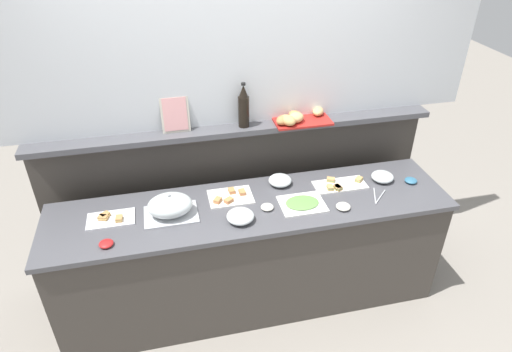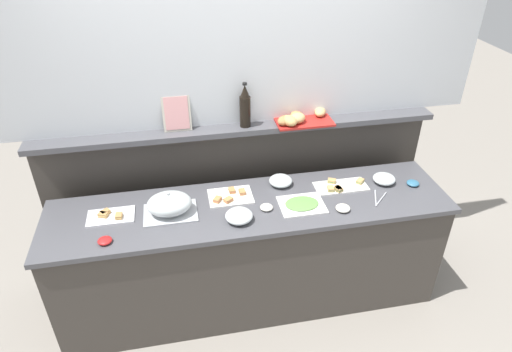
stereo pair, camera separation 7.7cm
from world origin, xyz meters
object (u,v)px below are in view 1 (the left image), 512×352
at_px(sandwich_platter_front, 230,197).
at_px(serving_cloche, 170,206).
at_px(glass_bowl_small, 240,217).
at_px(sandwich_platter_rear, 340,185).
at_px(cold_cuts_platter, 302,203).
at_px(bread_basket, 297,118).
at_px(glass_bowl_large, 280,181).
at_px(wine_bottle_dark, 244,107).
at_px(condiment_bowl_cream, 411,180).
at_px(sandwich_platter_side, 110,219).
at_px(framed_picture, 175,114).
at_px(glass_bowl_medium, 382,177).
at_px(serving_tongs, 378,197).
at_px(condiment_bowl_dark, 106,244).
at_px(condiment_bowl_red, 267,207).
at_px(condiment_bowl_teal, 343,207).

relative_size(sandwich_platter_front, serving_cloche, 0.87).
bearing_deg(glass_bowl_small, sandwich_platter_rear, 16.79).
height_order(cold_cuts_platter, bread_basket, bread_basket).
relative_size(sandwich_platter_front, bread_basket, 0.70).
distance_m(glass_bowl_large, wine_bottle_dark, 0.57).
bearing_deg(glass_bowl_small, condiment_bowl_cream, 7.19).
height_order(serving_cloche, glass_bowl_large, serving_cloche).
distance_m(wine_bottle_dark, bread_basket, 0.39).
relative_size(wine_bottle_dark, bread_basket, 0.74).
bearing_deg(sandwich_platter_side, sandwich_platter_rear, 1.37).
height_order(serving_cloche, framed_picture, framed_picture).
height_order(glass_bowl_medium, serving_tongs, glass_bowl_medium).
bearing_deg(cold_cuts_platter, condiment_bowl_dark, -173.92).
height_order(sandwich_platter_rear, glass_bowl_large, glass_bowl_large).
relative_size(condiment_bowl_dark, bread_basket, 0.20).
xyz_separation_m(glass_bowl_small, condiment_bowl_red, (0.19, 0.08, -0.02)).
bearing_deg(serving_tongs, framed_picture, 156.28).
relative_size(sandwich_platter_side, serving_tongs, 1.68).
height_order(serving_tongs, wine_bottle_dark, wine_bottle_dark).
xyz_separation_m(glass_bowl_small, framed_picture, (-0.32, 0.60, 0.46)).
bearing_deg(condiment_bowl_cream, glass_bowl_small, -172.81).
bearing_deg(condiment_bowl_teal, glass_bowl_large, 131.24).
bearing_deg(serving_tongs, sandwich_platter_rear, 136.79).
relative_size(sandwich_platter_rear, cold_cuts_platter, 1.24).
xyz_separation_m(serving_cloche, condiment_bowl_teal, (1.10, -0.18, -0.06)).
bearing_deg(condiment_bowl_teal, condiment_bowl_cream, 17.54).
relative_size(sandwich_platter_side, glass_bowl_small, 1.69).
bearing_deg(condiment_bowl_red, framed_picture, 134.53).
bearing_deg(glass_bowl_small, condiment_bowl_red, 22.64).
height_order(sandwich_platter_side, bread_basket, bread_basket).
distance_m(sandwich_platter_side, glass_bowl_large, 1.16).
xyz_separation_m(condiment_bowl_red, bread_basket, (0.32, 0.46, 0.39)).
height_order(sandwich_platter_front, condiment_bowl_dark, sandwich_platter_front).
bearing_deg(glass_bowl_small, serving_cloche, 160.24).
bearing_deg(sandwich_platter_rear, glass_bowl_medium, 0.11).
bearing_deg(framed_picture, wine_bottle_dark, -4.39).
bearing_deg(sandwich_platter_rear, wine_bottle_dark, 151.20).
distance_m(glass_bowl_small, bread_basket, 0.84).
xyz_separation_m(sandwich_platter_side, glass_bowl_large, (1.15, 0.15, 0.02)).
xyz_separation_m(glass_bowl_small, condiment_bowl_teal, (0.68, -0.03, -0.01)).
bearing_deg(sandwich_platter_side, glass_bowl_medium, 1.15).
xyz_separation_m(sandwich_platter_rear, condiment_bowl_teal, (-0.08, -0.25, 0.01)).
height_order(condiment_bowl_cream, condiment_bowl_teal, condiment_bowl_teal).
distance_m(sandwich_platter_rear, serving_tongs, 0.27).
bearing_deg(glass_bowl_medium, sandwich_platter_rear, -179.89).
height_order(sandwich_platter_front, framed_picture, framed_picture).
height_order(condiment_bowl_cream, framed_picture, framed_picture).
xyz_separation_m(condiment_bowl_dark, wine_bottle_dark, (0.96, 0.62, 0.50)).
bearing_deg(wine_bottle_dark, framed_picture, 175.61).
bearing_deg(glass_bowl_large, serving_cloche, -166.03).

